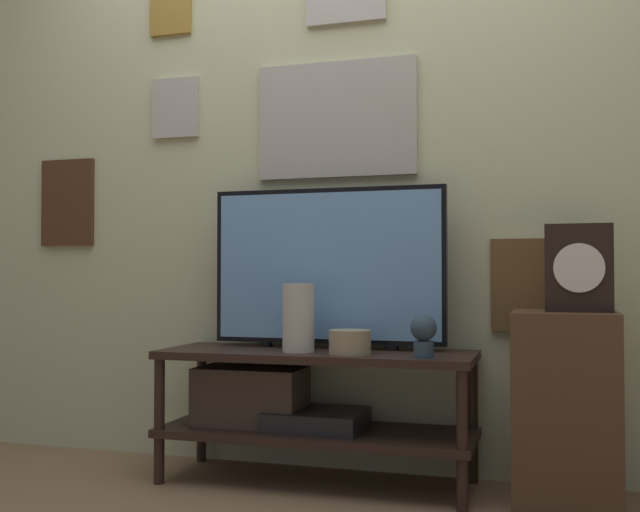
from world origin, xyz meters
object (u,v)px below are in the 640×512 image
vase_tall_ceramic (298,318)px  mantel_clock (578,268)px  decorative_bust (424,334)px  vase_wide_bowl (350,342)px  television (328,266)px

vase_tall_ceramic → mantel_clock: 1.01m
vase_tall_ceramic → decorative_bust: size_ratio=1.70×
vase_wide_bowl → decorative_bust: (0.28, -0.04, 0.04)m
decorative_bust → vase_wide_bowl: bearing=171.1°
decorative_bust → mantel_clock: (0.51, 0.12, 0.23)m
television → mantel_clock: (0.93, -0.09, -0.01)m
mantel_clock → vase_wide_bowl: bearing=-174.1°
television → vase_tall_ceramic: 0.26m
vase_tall_ceramic → decorative_bust: bearing=-7.4°
television → decorative_bust: 0.52m
mantel_clock → vase_tall_ceramic: bearing=-176.4°
vase_tall_ceramic → vase_wide_bowl: bearing=-5.3°
vase_tall_ceramic → vase_wide_bowl: (0.20, -0.02, -0.08)m
television → decorative_bust: (0.41, -0.22, -0.24)m
mantel_clock → television: bearing=174.1°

